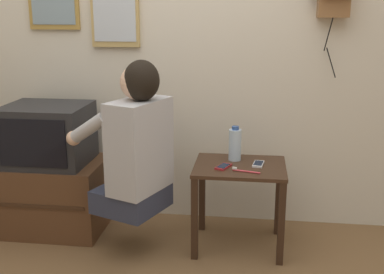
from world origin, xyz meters
TOP-DOWN VIEW (x-y plane):
  - wall_back at (0.00, 1.01)m, footprint 6.80×0.05m
  - side_table at (0.40, 0.57)m, footprint 0.56×0.45m
  - person at (-0.21, 0.39)m, footprint 0.61×0.56m
  - tv_stand at (-0.89, 0.67)m, footprint 0.75×0.51m
  - television at (-0.87, 0.65)m, footprint 0.53×0.46m
  - cell_phone_held at (0.30, 0.51)m, footprint 0.10×0.14m
  - cell_phone_spare at (0.51, 0.59)m, footprint 0.08×0.13m
  - water_bottle at (0.36, 0.67)m, footprint 0.08×0.08m
  - toothbrush at (0.43, 0.45)m, footprint 0.17×0.05m

SIDE VIEW (x-z plane):
  - tv_stand at x=-0.89m, z-range 0.00..0.48m
  - side_table at x=0.40m, z-range 0.16..0.70m
  - cell_phone_held at x=0.30m, z-range 0.54..0.55m
  - cell_phone_spare at x=0.51m, z-range 0.54..0.55m
  - toothbrush at x=0.43m, z-range 0.54..0.56m
  - water_bottle at x=0.36m, z-range 0.53..0.75m
  - television at x=-0.87m, z-range 0.48..0.87m
  - person at x=-0.21m, z-range 0.25..1.16m
  - wall_back at x=0.00m, z-range 0.00..2.55m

